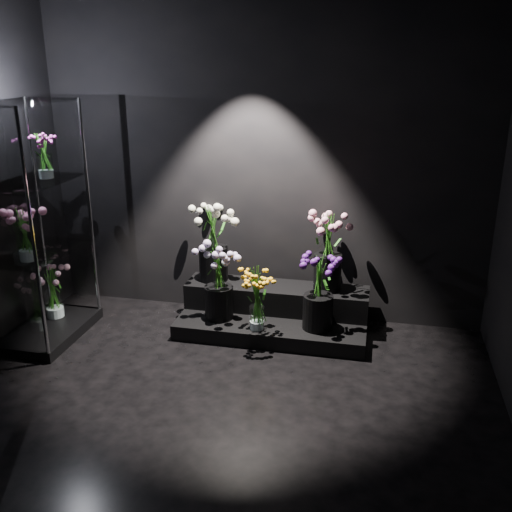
% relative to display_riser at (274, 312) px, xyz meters
% --- Properties ---
extents(floor, '(4.00, 4.00, 0.00)m').
position_rel_display_riser_xyz_m(floor, '(-0.18, -1.67, -0.15)').
color(floor, black).
rests_on(floor, ground).
extents(wall_back, '(4.00, 0.00, 4.00)m').
position_rel_display_riser_xyz_m(wall_back, '(-0.18, 0.33, 1.25)').
color(wall_back, black).
rests_on(wall_back, floor).
extents(display_riser, '(1.65, 0.73, 0.37)m').
position_rel_display_riser_xyz_m(display_riser, '(0.00, 0.00, 0.00)').
color(display_riser, black).
rests_on(display_riser, floor).
extents(display_case, '(0.55, 0.91, 2.00)m').
position_rel_display_riser_xyz_m(display_case, '(-1.89, -0.58, 0.85)').
color(display_case, black).
rests_on(display_case, floor).
extents(bouquet_orange_bells, '(0.30, 0.30, 0.55)m').
position_rel_display_riser_xyz_m(bouquet_orange_bells, '(-0.09, -0.34, 0.27)').
color(bouquet_orange_bells, white).
rests_on(bouquet_orange_bells, display_riser).
extents(bouquet_lilac, '(0.45, 0.45, 0.67)m').
position_rel_display_riser_xyz_m(bouquet_lilac, '(-0.46, -0.19, 0.36)').
color(bouquet_lilac, black).
rests_on(bouquet_lilac, display_riser).
extents(bouquet_purple, '(0.35, 0.35, 0.64)m').
position_rel_display_riser_xyz_m(bouquet_purple, '(0.41, -0.21, 0.33)').
color(bouquet_purple, black).
rests_on(bouquet_purple, display_riser).
extents(bouquet_cream_roses, '(0.45, 0.45, 0.71)m').
position_rel_display_riser_xyz_m(bouquet_cream_roses, '(-0.60, 0.13, 0.62)').
color(bouquet_cream_roses, black).
rests_on(bouquet_cream_roses, display_riser).
extents(bouquet_pink_roses, '(0.40, 0.40, 0.69)m').
position_rel_display_riser_xyz_m(bouquet_pink_roses, '(0.45, 0.12, 0.62)').
color(bouquet_pink_roses, black).
rests_on(bouquet_pink_roses, display_riser).
extents(bouquet_case_pink, '(0.34, 0.34, 0.42)m').
position_rel_display_riser_xyz_m(bouquet_case_pink, '(-1.86, -0.80, 0.85)').
color(bouquet_case_pink, white).
rests_on(bouquet_case_pink, display_case).
extents(bouquet_case_magenta, '(0.23, 0.23, 0.38)m').
position_rel_display_riser_xyz_m(bouquet_case_magenta, '(-1.85, -0.42, 1.41)').
color(bouquet_case_magenta, white).
rests_on(bouquet_case_magenta, display_case).
extents(bouquet_case_base_pink, '(0.39, 0.39, 0.46)m').
position_rel_display_riser_xyz_m(bouquet_case_base_pink, '(-1.94, -0.39, 0.18)').
color(bouquet_case_base_pink, white).
rests_on(bouquet_case_base_pink, display_case).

